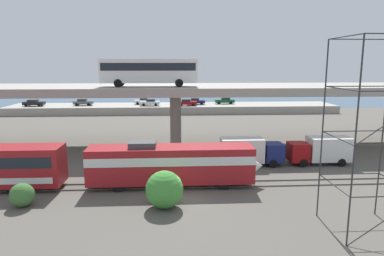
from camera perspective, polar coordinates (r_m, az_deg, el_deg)
ground_plane at (r=28.85m, az=-2.07°, el=-12.01°), size 260.00×260.00×0.00m
rail_strip_near at (r=31.85m, az=-2.21°, el=-9.69°), size 110.00×0.12×0.12m
rail_strip_far at (r=33.28m, az=-2.27°, el=-8.80°), size 110.00×0.12×0.12m
train_locomotive at (r=31.92m, az=-2.10°, el=-5.63°), size 15.86×3.04×4.18m
highway_overpass at (r=46.81m, az=-2.72°, el=6.10°), size 96.00×12.60×8.20m
transit_bus_on_overpass at (r=44.60m, az=-7.03°, el=9.34°), size 12.00×2.68×3.40m
service_truck_west at (r=38.95m, az=9.37°, el=-3.67°), size 6.80×2.46×3.04m
service_truck_east at (r=41.45m, az=20.26°, el=-3.33°), size 6.80×2.46×3.04m
scaffolding_tower at (r=25.15m, az=27.26°, el=-0.30°), size 4.51×4.51×12.68m
pier_parking_lot at (r=82.31m, az=-2.99°, el=3.24°), size 74.98×10.51×1.70m
parked_car_0 at (r=84.07m, az=5.36°, el=4.47°), size 4.55×1.82×1.50m
parked_car_1 at (r=83.33m, az=-7.91°, el=4.36°), size 4.03×1.85×1.50m
parked_car_2 at (r=86.47m, az=-24.35°, el=3.76°), size 4.54×1.97×1.50m
parked_car_3 at (r=82.38m, az=0.59°, el=4.39°), size 4.22×1.95×1.50m
parked_car_4 at (r=80.35m, az=-6.84°, el=4.17°), size 4.45×1.86×1.50m
parked_car_5 at (r=79.71m, az=-0.85°, el=4.19°), size 4.42×1.92×1.50m
parked_car_6 at (r=84.07m, az=-17.29°, el=4.05°), size 4.30×1.89×1.50m
harbor_water at (r=105.26m, az=-3.09°, el=4.31°), size 140.00×36.00×0.01m
shrub_left at (r=30.75m, az=-25.91°, el=-9.78°), size 1.87×1.87×1.87m
shrub_right at (r=27.47m, az=-4.51°, el=-9.93°), size 2.92×2.92×2.92m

